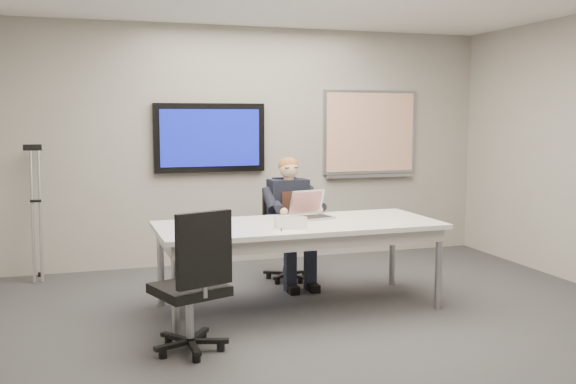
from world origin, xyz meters
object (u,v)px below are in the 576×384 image
object	(u,v)px
office_chair_far	(286,251)
office_chair_near	(193,309)
conference_table	(299,233)
laptop	(310,211)
seated_person	(293,234)

from	to	relation	value
office_chair_far	office_chair_near	size ratio (longest dim) A/B	0.91
conference_table	office_chair_near	distance (m)	1.45
conference_table	office_chair_near	world-z (taller)	office_chair_near
conference_table	laptop	xyz separation A→B (m)	(0.20, 0.25, 0.15)
office_chair_far	laptop	size ratio (longest dim) A/B	2.39
conference_table	office_chair_near	size ratio (longest dim) A/B	2.38
conference_table	laptop	distance (m)	0.36
seated_person	laptop	size ratio (longest dim) A/B	3.22
laptop	office_chair_far	bearing A→B (deg)	77.20
seated_person	laptop	distance (m)	0.62
office_chair_far	seated_person	distance (m)	0.33
conference_table	office_chair_far	distance (m)	1.11
office_chair_near	office_chair_far	bearing A→B (deg)	-144.71
seated_person	laptop	world-z (taller)	seated_person
office_chair_far	office_chair_near	xyz separation A→B (m)	(-1.31, -1.89, 0.03)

